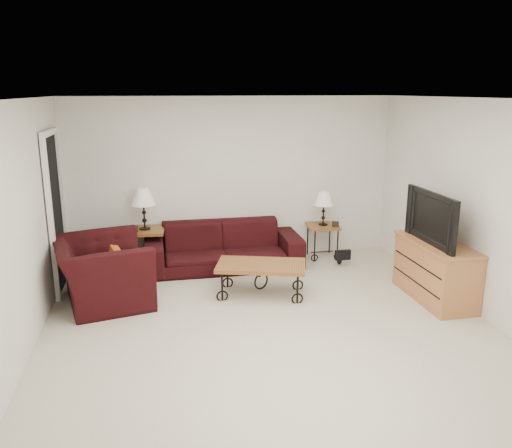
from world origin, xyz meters
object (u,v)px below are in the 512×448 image
(side_table_left, at_px, (146,249))
(lamp_left, at_px, (144,209))
(television, at_px, (439,218))
(tv_stand, at_px, (435,271))
(backpack, at_px, (340,250))
(lamp_right, at_px, (324,208))
(sofa, at_px, (223,246))
(coffee_table, at_px, (261,279))
(armchair, at_px, (103,272))
(side_table_right, at_px, (322,241))

(side_table_left, relative_size, lamp_left, 1.00)
(lamp_left, distance_m, television, 4.04)
(tv_stand, distance_m, backpack, 1.66)
(lamp_right, xyz_separation_m, backpack, (0.15, -0.39, -0.56))
(sofa, distance_m, television, 3.07)
(side_table_left, xyz_separation_m, backpack, (2.88, -0.39, -0.07))
(backpack, bearing_deg, sofa, -164.56)
(sofa, distance_m, lamp_right, 1.68)
(side_table_left, relative_size, coffee_table, 0.54)
(armchair, bearing_deg, tv_stand, -112.56)
(tv_stand, bearing_deg, side_table_left, 152.21)
(side_table_right, height_order, coffee_table, side_table_right)
(sofa, relative_size, backpack, 4.90)
(lamp_right, height_order, backpack, lamp_right)
(coffee_table, height_order, armchair, armchair)
(lamp_left, bearing_deg, armchair, -113.84)
(sofa, height_order, television, television)
(sofa, xyz_separation_m, lamp_left, (-1.13, 0.18, 0.58))
(sofa, xyz_separation_m, television, (2.44, -1.71, 0.73))
(lamp_right, bearing_deg, television, -66.19)
(lamp_left, height_order, tv_stand, lamp_left)
(side_table_right, height_order, television, television)
(armchair, height_order, tv_stand, armchair)
(sofa, relative_size, side_table_left, 3.78)
(lamp_left, bearing_deg, backpack, -7.78)
(coffee_table, height_order, backpack, backpack)
(side_table_left, relative_size, armchair, 0.49)
(coffee_table, bearing_deg, side_table_left, 137.61)
(lamp_right, bearing_deg, lamp_left, 180.00)
(side_table_right, bearing_deg, armchair, -160.22)
(sofa, distance_m, armchair, 1.92)
(armchair, distance_m, tv_stand, 4.17)
(lamp_left, height_order, coffee_table, lamp_left)
(lamp_right, height_order, armchair, lamp_right)
(side_table_left, xyz_separation_m, armchair, (-0.52, -1.17, 0.10))
(lamp_left, height_order, armchair, lamp_left)
(side_table_right, bearing_deg, television, -66.19)
(side_table_left, bearing_deg, tv_stand, -27.79)
(backpack, bearing_deg, armchair, -144.75)
(lamp_right, relative_size, coffee_table, 0.47)
(side_table_left, distance_m, lamp_right, 2.78)
(sofa, height_order, coffee_table, sofa)
(television, bearing_deg, armchair, -100.02)
(lamp_right, relative_size, tv_stand, 0.43)
(side_table_right, relative_size, coffee_table, 0.47)
(lamp_right, bearing_deg, tv_stand, -65.68)
(tv_stand, distance_m, television, 0.69)
(coffee_table, bearing_deg, sofa, 106.00)
(lamp_right, bearing_deg, side_table_right, 0.00)
(sofa, height_order, tv_stand, tv_stand)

